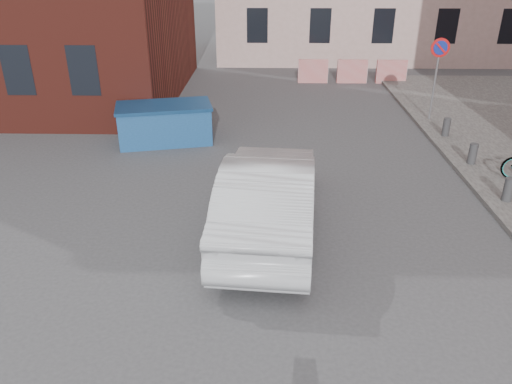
{
  "coord_description": "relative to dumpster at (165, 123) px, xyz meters",
  "views": [
    {
      "loc": [
        0.54,
        -6.88,
        5.27
      ],
      "look_at": [
        0.33,
        1.68,
        1.1
      ],
      "focal_mm": 35.0,
      "sensor_mm": 36.0,
      "label": 1
    }
  ],
  "objects": [
    {
      "name": "dumpster",
      "position": [
        0.0,
        0.0,
        0.0
      ],
      "size": [
        3.02,
        2.01,
        1.16
      ],
      "rotation": [
        0.0,
        0.0,
        0.23
      ],
      "color": "#1E5190",
      "rests_on": "ground"
    },
    {
      "name": "ground",
      "position": [
        2.54,
        -7.38,
        -0.58
      ],
      "size": [
        120.0,
        120.0,
        0.0
      ],
      "primitive_type": "plane",
      "color": "#38383A",
      "rests_on": "ground"
    },
    {
      "name": "silver_car",
      "position": [
        3.12,
        -5.29,
        0.25
      ],
      "size": [
        2.15,
        5.18,
        1.67
      ],
      "primitive_type": "imported",
      "rotation": [
        0.0,
        0.0,
        3.06
      ],
      "color": "#B9BCC1",
      "rests_on": "ground"
    },
    {
      "name": "barriers",
      "position": [
        6.74,
        7.62,
        -0.08
      ],
      "size": [
        4.7,
        0.18,
        1.0
      ],
      "color": "red",
      "rests_on": "ground"
    },
    {
      "name": "bollards",
      "position": [
        8.54,
        -3.98,
        -0.19
      ],
      "size": [
        0.22,
        9.02,
        0.55
      ],
      "color": "#3A3A3D",
      "rests_on": "sidewalk"
    },
    {
      "name": "no_parking_sign",
      "position": [
        8.54,
        2.1,
        1.43
      ],
      "size": [
        0.6,
        0.09,
        2.65
      ],
      "color": "gray",
      "rests_on": "sidewalk"
    }
  ]
}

